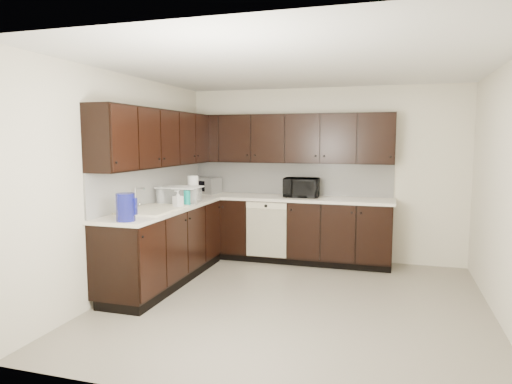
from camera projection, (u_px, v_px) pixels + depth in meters
floor at (294, 304)px, 4.91m from camera, size 4.00×4.00×0.00m
ceiling at (296, 66)px, 4.62m from camera, size 4.00×4.00×0.00m
wall_back at (323, 174)px, 6.67m from camera, size 4.00×0.02×2.50m
wall_left at (128, 183)px, 5.33m from camera, size 0.02×4.00×2.50m
wall_right at (508, 195)px, 4.19m from camera, size 0.02×4.00×2.50m
wall_front at (230, 221)px, 2.86m from camera, size 4.00×0.02×2.50m
lower_cabinets at (239, 239)px, 6.20m from camera, size 3.00×2.80×0.90m
countertop at (238, 202)px, 6.14m from camera, size 3.03×2.83×0.04m
backsplash at (229, 181)px, 6.37m from camera, size 3.00×2.80×0.48m
upper_cabinets at (234, 139)px, 6.16m from camera, size 3.00×2.80×0.70m
dishwasher at (266, 226)px, 6.38m from camera, size 0.58×0.04×0.78m
sink at (152, 216)px, 5.27m from camera, size 0.54×0.82×0.42m
microwave at (301, 188)px, 6.50m from camera, size 0.51×0.36×0.27m
soap_bottle_a at (178, 199)px, 5.45m from camera, size 0.13×0.13×0.21m
soap_bottle_b at (161, 195)px, 5.85m from camera, size 0.10×0.10×0.23m
toaster_oven at (206, 185)px, 6.97m from camera, size 0.44×0.36×0.24m
storage_bin at (180, 195)px, 5.95m from camera, size 0.58×0.48×0.20m
blue_pitcher at (126, 207)px, 4.57m from camera, size 0.20×0.20×0.28m
teal_tumbler at (187, 198)px, 5.72m from camera, size 0.09×0.09×0.18m
paper_towel_roll at (193, 188)px, 6.21m from camera, size 0.15×0.15×0.33m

